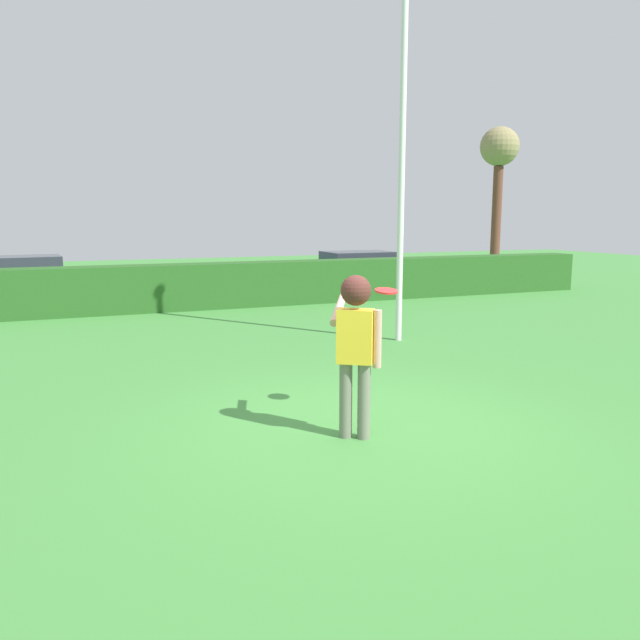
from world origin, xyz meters
TOP-DOWN VIEW (x-y plane):
  - ground_plane at (0.00, 0.00)m, footprint 60.00×60.00m
  - person at (-0.26, -0.35)m, footprint 0.49×0.84m
  - frisbee at (0.39, 0.18)m, footprint 0.27×0.27m
  - lamppost at (2.85, 4.23)m, footprint 0.24×0.24m
  - hedge_row at (0.00, 9.94)m, footprint 24.58×0.90m
  - parked_car_silver at (-4.34, 13.83)m, footprint 4.33×2.10m
  - parked_car_blue at (5.87, 12.34)m, footprint 4.21×1.82m
  - bare_elm_tree at (14.73, 16.66)m, footprint 1.69×1.69m

SIDE VIEW (x-z plane):
  - ground_plane at x=0.00m, z-range 0.00..0.00m
  - hedge_row at x=0.00m, z-range 0.00..1.18m
  - parked_car_silver at x=-4.34m, z-range 0.06..1.31m
  - parked_car_blue at x=5.87m, z-range 0.06..1.31m
  - person at x=-0.26m, z-range 0.23..2.02m
  - frisbee at x=0.39m, z-range 1.50..1.56m
  - lamppost at x=2.85m, z-range 0.32..7.33m
  - bare_elm_tree at x=14.73m, z-range 1.84..8.09m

